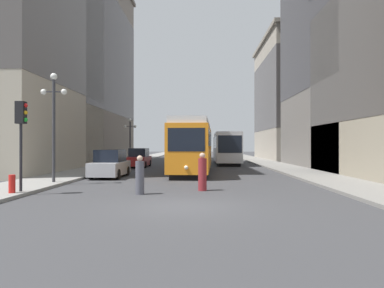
{
  "coord_description": "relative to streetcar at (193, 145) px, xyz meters",
  "views": [
    {
      "loc": [
        0.62,
        -11.93,
        2.12
      ],
      "look_at": [
        0.02,
        12.68,
        2.2
      ],
      "focal_mm": 32.36,
      "sensor_mm": 36.0,
      "label": 1
    }
  ],
  "objects": [
    {
      "name": "lamp_post_left_near",
      "position": [
        -7.28,
        -8.29,
        1.85
      ],
      "size": [
        1.41,
        0.36,
        5.82
      ],
      "color": "#333338",
      "rests_on": "sidewalk_left"
    },
    {
      "name": "building_right_far",
      "position": [
        15.66,
        24.53,
        6.97
      ],
      "size": [
        12.19,
        17.79,
        17.67
      ],
      "color": "#A89E8E",
      "rests_on": "ground"
    },
    {
      "name": "building_left_corner",
      "position": [
        -15.39,
        2.13,
        11.85
      ],
      "size": [
        11.42,
        17.78,
        27.07
      ],
      "color": "#B2A893",
      "rests_on": "ground"
    },
    {
      "name": "parked_car_left_mid",
      "position": [
        -5.38,
        -3.95,
        -1.26
      ],
      "size": [
        1.92,
        4.3,
        1.82
      ],
      "rotation": [
        0.0,
        0.0,
        -0.01
      ],
      "color": "black",
      "rests_on": "ground"
    },
    {
      "name": "streetcar",
      "position": [
        0.0,
        0.0,
        0.0
      ],
      "size": [
        3.16,
        12.58,
        3.89
      ],
      "rotation": [
        0.0,
        0.0,
        -0.04
      ],
      "color": "black",
      "rests_on": "ground"
    },
    {
      "name": "sidewalk_left",
      "position": [
        -8.33,
        25.36,
        -2.03
      ],
      "size": [
        3.3,
        120.0,
        0.15
      ],
      "primitive_type": "cube",
      "color": "gray",
      "rests_on": "ground"
    },
    {
      "name": "sidewalk_right",
      "position": [
        8.21,
        25.36,
        -2.03
      ],
      "size": [
        3.3,
        120.0,
        0.15
      ],
      "primitive_type": "cube",
      "color": "gray",
      "rests_on": "ground"
    },
    {
      "name": "traffic_light_near_left",
      "position": [
        -7.06,
        -12.05,
        1.0
      ],
      "size": [
        0.47,
        0.36,
        3.83
      ],
      "color": "#232328",
      "rests_on": "sidewalk_left"
    },
    {
      "name": "building_left_midblock",
      "position": [
        -17.76,
        16.3,
        10.5
      ],
      "size": [
        16.16,
        23.21,
        24.49
      ],
      "color": "slate",
      "rests_on": "ground"
    },
    {
      "name": "fire_hydrant",
      "position": [
        -7.21,
        -12.51,
        -1.58
      ],
      "size": [
        0.26,
        0.26,
        0.75
      ],
      "primitive_type": "cylinder",
      "color": "red",
      "rests_on": "sidewalk_left"
    },
    {
      "name": "transit_bus",
      "position": [
        3.47,
        12.78,
        -0.15
      ],
      "size": [
        2.71,
        12.0,
        3.45
      ],
      "rotation": [
        0.0,
        0.0,
        -0.01
      ],
      "color": "black",
      "rests_on": "ground"
    },
    {
      "name": "building_right_corner",
      "position": [
        15.6,
        5.29,
        12.71
      ],
      "size": [
        12.08,
        17.45,
        28.72
      ],
      "color": "slate",
      "rests_on": "ground"
    },
    {
      "name": "ground_plane",
      "position": [
        -0.06,
        -14.64,
        -2.1
      ],
      "size": [
        200.0,
        200.0,
        0.0
      ],
      "primitive_type": "plane",
      "color": "#38383A"
    },
    {
      "name": "pedestrian_crossing_far",
      "position": [
        0.65,
        -10.49,
        -1.28
      ],
      "size": [
        0.4,
        0.4,
        1.76
      ],
      "rotation": [
        0.0,
        0.0,
        2.3
      ],
      "color": "maroon",
      "rests_on": "ground"
    },
    {
      "name": "pedestrian_crossing_near",
      "position": [
        -2.04,
        -11.76,
        -1.32
      ],
      "size": [
        0.38,
        0.38,
        1.68
      ],
      "rotation": [
        0.0,
        0.0,
        5.91
      ],
      "color": "#4C4C56",
      "rests_on": "ground"
    },
    {
      "name": "parked_car_left_near",
      "position": [
        -5.38,
        6.65,
        -1.26
      ],
      "size": [
        1.89,
        4.71,
        1.82
      ],
      "rotation": [
        0.0,
        0.0,
        0.0
      ],
      "color": "black",
      "rests_on": "ground"
    },
    {
      "name": "lamp_post_left_far",
      "position": [
        -7.28,
        11.75,
        1.34
      ],
      "size": [
        1.41,
        0.36,
        4.95
      ],
      "color": "#333338",
      "rests_on": "sidewalk_left"
    }
  ]
}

